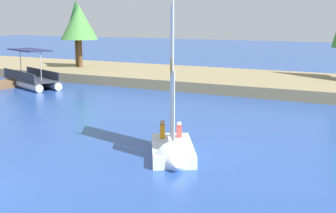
{
  "coord_description": "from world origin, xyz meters",
  "views": [
    {
      "loc": [
        12.88,
        -8.84,
        5.33
      ],
      "look_at": [
        2.12,
        10.59,
        1.2
      ],
      "focal_mm": 51.31,
      "sensor_mm": 36.0,
      "label": 1
    }
  ],
  "objects": [
    {
      "name": "shoreline_tree_left",
      "position": [
        -16.48,
        26.59,
        5.05
      ],
      "size": [
        2.3,
        2.3,
        6.16
      ],
      "color": "brown",
      "rests_on": "shore_bank"
    },
    {
      "name": "shore_bank",
      "position": [
        0.0,
        27.0,
        0.38
      ],
      "size": [
        80.0,
        10.68,
        0.77
      ],
      "primitive_type": "cube",
      "color": "#897A56",
      "rests_on": "ground"
    },
    {
      "name": "shoreline_tree_midleft",
      "position": [
        -15.96,
        26.34,
        4.88
      ],
      "size": [
        3.43,
        3.43,
        5.74
      ],
      "color": "brown",
      "rests_on": "shore_bank"
    },
    {
      "name": "wooden_dock",
      "position": [
        -15.97,
        18.92,
        0.26
      ],
      "size": [
        1.49,
        6.49,
        0.52
      ],
      "primitive_type": "cube",
      "color": "brown",
      "rests_on": "ground"
    },
    {
      "name": "pontoon_boat",
      "position": [
        -14.39,
        18.4,
        0.66
      ],
      "size": [
        6.79,
        4.41,
        2.91
      ],
      "rotation": [
        0.0,
        0.0,
        -0.39
      ],
      "color": "#B2B2B7",
      "rests_on": "ground"
    },
    {
      "name": "sailboat",
      "position": [
        4.59,
        6.55,
        0.48
      ],
      "size": [
        3.45,
        4.31,
        6.71
      ],
      "rotation": [
        0.0,
        0.0,
        -1.02
      ],
      "color": "silver",
      "rests_on": "ground"
    }
  ]
}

